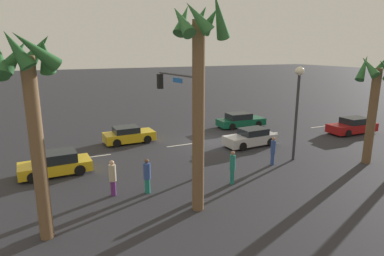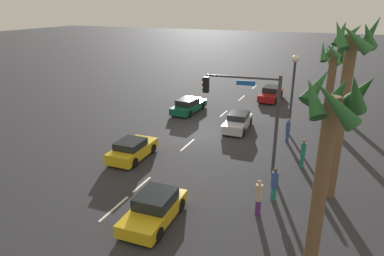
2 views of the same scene
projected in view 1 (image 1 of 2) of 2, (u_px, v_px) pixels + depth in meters
name	position (u px, v px, depth m)	size (l,w,h in m)	color
ground_plane	(210.00, 141.00, 26.74)	(220.00, 220.00, 0.00)	#28282D
lane_stripe_0	(362.00, 121.00, 34.21)	(2.08, 0.14, 0.01)	silver
lane_stripe_1	(321.00, 127.00, 31.80)	(2.47, 0.14, 0.01)	silver
lane_stripe_2	(268.00, 134.00, 29.17)	(2.11, 0.14, 0.01)	silver
lane_stripe_3	(182.00, 145.00, 25.67)	(2.49, 0.14, 0.01)	silver
lane_stripe_4	(97.00, 156.00, 22.98)	(1.93, 0.14, 0.01)	silver
lane_stripe_5	(55.00, 162.00, 21.84)	(2.48, 0.14, 0.01)	silver
car_0	(353.00, 126.00, 29.20)	(4.59, 2.01, 1.41)	maroon
car_1	(240.00, 120.00, 31.62)	(4.72, 2.06, 1.36)	#0F5138
car_2	(129.00, 135.00, 26.24)	(4.01, 1.98, 1.32)	gold
car_3	(56.00, 164.00, 19.61)	(4.13, 2.09, 1.35)	gold
car_4	(251.00, 138.00, 25.41)	(4.29, 1.94, 1.36)	#B7B7BC
traffic_signal	(181.00, 105.00, 19.28)	(0.72, 4.67, 6.11)	#38383D
streetlamp	(298.00, 96.00, 21.23)	(0.56, 0.56, 6.25)	#2D2D33
pedestrian_0	(232.00, 166.00, 18.02)	(0.42, 0.42, 1.92)	#1E7266
pedestrian_1	(113.00, 177.00, 16.60)	(0.50, 0.50, 1.89)	#59266B
pedestrian_2	(147.00, 175.00, 16.91)	(0.38, 0.38, 1.86)	#1E7266
pedestrian_3	(273.00, 150.00, 21.06)	(0.44, 0.44, 1.86)	#2D478C
palm_tree_0	(375.00, 90.00, 20.59)	(2.40, 2.42, 7.06)	brown
palm_tree_2	(199.00, 70.00, 13.84)	(2.47, 2.56, 9.52)	brown
palm_tree_3	(30.00, 96.00, 11.66)	(2.40, 2.52, 8.06)	brown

